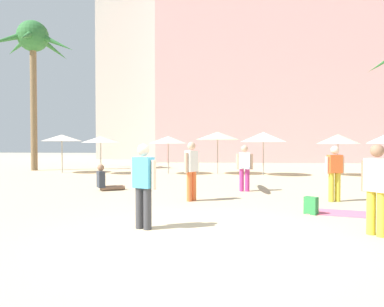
% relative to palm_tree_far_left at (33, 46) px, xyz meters
% --- Properties ---
extents(ground, '(120.00, 120.00, 0.00)m').
position_rel_palm_tree_far_left_xyz_m(ground, '(11.61, -15.54, -7.91)').
color(ground, '#C6B28C').
extents(hotel_pink, '(24.61, 10.39, 19.86)m').
position_rel_palm_tree_far_left_xyz_m(hotel_pink, '(18.22, 15.53, 2.02)').
color(hotel_pink, pink).
rests_on(hotel_pink, ground).
extents(hotel_tower_gray, '(17.11, 11.67, 28.48)m').
position_rel_palm_tree_far_left_xyz_m(hotel_tower_gray, '(6.75, 22.12, 6.33)').
color(hotel_tower_gray, '#BCB7AD').
rests_on(hotel_tower_gray, ground).
extents(palm_tree_far_left, '(5.55, 5.65, 9.52)m').
position_rel_palm_tree_far_left_xyz_m(palm_tree_far_left, '(0.00, 0.00, 0.00)').
color(palm_tree_far_left, brown).
rests_on(palm_tree_far_left, ground).
extents(cafe_umbrella_0, '(2.44, 2.44, 2.33)m').
position_rel_palm_tree_far_left_xyz_m(cafe_umbrella_0, '(14.22, -2.47, -5.85)').
color(cafe_umbrella_0, gray).
rests_on(cafe_umbrella_0, ground).
extents(cafe_umbrella_1, '(2.30, 2.30, 2.24)m').
position_rel_palm_tree_far_left_xyz_m(cafe_umbrella_1, '(2.65, -1.73, -5.87)').
color(cafe_umbrella_1, gray).
rests_on(cafe_umbrella_1, ground).
extents(cafe_umbrella_2, '(2.20, 2.20, 2.21)m').
position_rel_palm_tree_far_left_xyz_m(cafe_umbrella_2, '(18.15, -2.38, -5.96)').
color(cafe_umbrella_2, gray).
rests_on(cafe_umbrella_2, ground).
extents(cafe_umbrella_4, '(2.45, 2.45, 2.37)m').
position_rel_palm_tree_far_left_xyz_m(cafe_umbrella_4, '(11.75, -1.84, -5.77)').
color(cafe_umbrella_4, gray).
rests_on(cafe_umbrella_4, ground).
extents(cafe_umbrella_5, '(2.12, 2.12, 2.12)m').
position_rel_palm_tree_far_left_xyz_m(cafe_umbrella_5, '(5.15, -2.22, -5.97)').
color(cafe_umbrella_5, gray).
rests_on(cafe_umbrella_5, ground).
extents(cafe_umbrella_6, '(2.13, 2.13, 2.13)m').
position_rel_palm_tree_far_left_xyz_m(cafe_umbrella_6, '(8.98, -2.05, -5.99)').
color(cafe_umbrella_6, gray).
rests_on(cafe_umbrella_6, ground).
extents(beach_towel, '(1.73, 1.30, 0.01)m').
position_rel_palm_tree_far_left_xyz_m(beach_towel, '(14.85, -13.06, -7.91)').
color(beach_towel, '#EF6684').
rests_on(beach_towel, ground).
extents(backpack, '(0.35, 0.35, 0.42)m').
position_rel_palm_tree_far_left_xyz_m(backpack, '(14.13, -13.22, -7.71)').
color(backpack, '#2C8240').
rests_on(backpack, ground).
extents(person_near_right, '(0.61, 2.77, 1.64)m').
position_rel_palm_tree_far_left_xyz_m(person_near_right, '(12.79, -9.01, -7.01)').
color(person_near_right, '#B7337F').
rests_on(person_near_right, ground).
extents(person_mid_left, '(0.58, 0.37, 1.68)m').
position_rel_palm_tree_far_left_xyz_m(person_mid_left, '(10.44, -15.02, -6.99)').
color(person_mid_left, '#3D3D42').
rests_on(person_mid_left, ground).
extents(person_far_left, '(0.61, 0.31, 1.63)m').
position_rel_palm_tree_far_left_xyz_m(person_far_left, '(15.27, -11.24, -7.02)').
color(person_far_left, gold).
rests_on(person_far_left, ground).
extents(person_mid_right, '(0.42, 0.55, 1.75)m').
position_rel_palm_tree_far_left_xyz_m(person_mid_right, '(11.09, -11.45, -6.95)').
color(person_mid_right, orange).
rests_on(person_mid_right, ground).
extents(person_far_right, '(0.43, 0.55, 1.68)m').
position_rel_palm_tree_far_left_xyz_m(person_far_right, '(14.81, -15.18, -6.99)').
color(person_far_right, gold).
rests_on(person_far_right, ground).
extents(person_near_left, '(1.01, 0.85, 0.96)m').
position_rel_palm_tree_far_left_xyz_m(person_near_left, '(7.79, -9.34, -7.58)').
color(person_near_left, '#936B51').
rests_on(person_near_left, ground).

